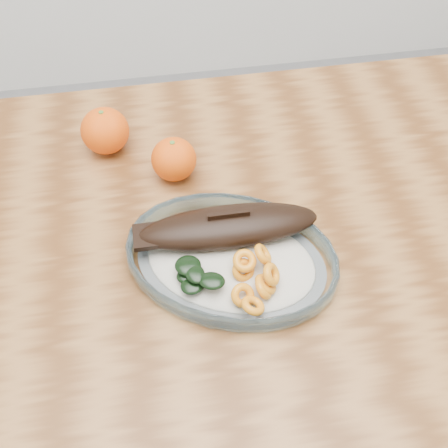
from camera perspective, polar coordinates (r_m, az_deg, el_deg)
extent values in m
plane|color=slate|center=(1.49, -1.32, -19.91)|extent=(3.00, 3.00, 0.00)
cube|color=#5C3315|center=(0.85, -2.20, -2.63)|extent=(1.20, 0.80, 0.04)
cylinder|color=brown|center=(1.47, 17.54, 1.73)|extent=(0.06, 0.06, 0.71)
ellipsoid|color=white|center=(0.80, 0.71, -3.89)|extent=(0.66, 0.58, 0.01)
torus|color=#86B5CF|center=(0.79, 0.72, -3.46)|extent=(0.72, 0.72, 0.03)
ellipsoid|color=white|center=(0.79, 0.72, -3.12)|extent=(0.58, 0.51, 0.02)
ellipsoid|color=black|center=(0.79, 0.48, 0.49)|extent=(0.26, 0.08, 0.04)
ellipsoid|color=black|center=(0.80, 0.48, 0.13)|extent=(0.22, 0.06, 0.02)
cube|color=black|center=(0.79, -7.60, -0.49)|extent=(0.05, 0.04, 0.01)
cube|color=black|center=(0.78, 0.49, 1.44)|extent=(0.06, 0.01, 0.02)
torus|color=orange|center=(0.73, 1.93, -6.56)|extent=(0.05, 0.04, 0.03)
torus|color=orange|center=(0.72, 3.01, -7.60)|extent=(0.05, 0.05, 0.03)
torus|color=orange|center=(0.74, 4.10, -5.83)|extent=(0.03, 0.04, 0.04)
torus|color=orange|center=(0.74, 4.37, -5.44)|extent=(0.04, 0.05, 0.04)
torus|color=orange|center=(0.74, 4.21, -5.49)|extent=(0.04, 0.04, 0.04)
torus|color=orange|center=(0.75, 2.00, -4.01)|extent=(0.04, 0.04, 0.04)
torus|color=orange|center=(0.75, 2.14, -3.03)|extent=(0.05, 0.05, 0.03)
torus|color=orange|center=(0.75, 4.04, -2.37)|extent=(0.03, 0.04, 0.04)
torus|color=orange|center=(0.74, 4.93, -4.42)|extent=(0.04, 0.05, 0.04)
ellipsoid|color=black|center=(0.75, -3.65, -4.42)|extent=(0.04, 0.04, 0.01)
ellipsoid|color=black|center=(0.74, -3.21, -5.44)|extent=(0.05, 0.05, 0.01)
ellipsoid|color=black|center=(0.73, -1.27, -5.09)|extent=(0.04, 0.04, 0.01)
ellipsoid|color=black|center=(0.74, -3.05, -4.31)|extent=(0.04, 0.04, 0.01)
ellipsoid|color=black|center=(0.75, -3.74, -3.51)|extent=(0.04, 0.04, 0.01)
sphere|color=#FF4905|center=(0.96, -12.00, 9.25)|extent=(0.08, 0.08, 0.08)
sphere|color=#FF4905|center=(0.90, -5.12, 6.57)|extent=(0.07, 0.07, 0.07)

